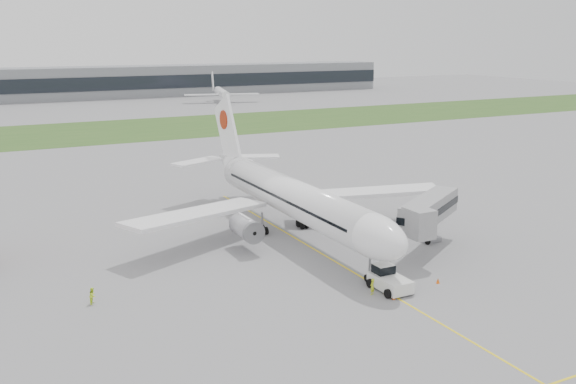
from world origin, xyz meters
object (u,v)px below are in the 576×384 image
jet_bridge (428,212)px  ground_crew_near (372,287)px  airliner (289,195)px  pushback_tug (388,279)px

jet_bridge → ground_crew_near: jet_bridge is taller
airliner → ground_crew_near: (-1.83, -23.15, -4.75)m
pushback_tug → ground_crew_near: bearing=-169.5°
airliner → pushback_tug: bearing=-88.5°
airliner → pushback_tug: 23.13m
airliner → jet_bridge: (12.49, -14.29, -0.39)m
pushback_tug → jet_bridge: 15.12m
pushback_tug → ground_crew_near: (-2.42, -0.47, -0.26)m
jet_bridge → ground_crew_near: 17.39m
pushback_tug → jet_bridge: jet_bridge is taller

